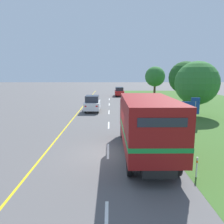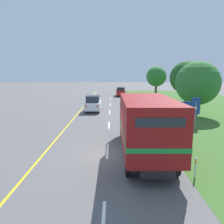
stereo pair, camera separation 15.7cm
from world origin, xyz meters
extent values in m
plane|color=#5B5959|center=(0.00, 0.00, 0.00)|extent=(200.00, 200.00, 0.00)
cube|color=#3D6628|center=(13.70, 14.46, 0.00)|extent=(20.00, 63.03, 0.01)
cube|color=yellow|center=(-3.70, 14.46, 0.00)|extent=(0.12, 63.03, 0.01)
cube|color=white|center=(0.00, 0.54, 0.00)|extent=(0.12, 2.60, 0.01)
cube|color=white|center=(0.00, 7.14, 0.00)|extent=(0.12, 2.60, 0.01)
cube|color=white|center=(0.00, 13.74, 0.00)|extent=(0.12, 2.60, 0.01)
cube|color=white|center=(0.00, 20.34, 0.00)|extent=(0.12, 2.60, 0.01)
cube|color=white|center=(0.00, 26.94, 0.00)|extent=(0.12, 2.60, 0.01)
cylinder|color=black|center=(1.00, 3.38, 0.50)|extent=(0.22, 1.00, 1.00)
cylinder|color=black|center=(3.19, 3.38, 0.50)|extent=(0.22, 1.00, 1.00)
cylinder|color=black|center=(1.00, -2.71, 0.50)|extent=(0.22, 1.00, 1.00)
cylinder|color=black|center=(3.19, -2.71, 0.50)|extent=(0.22, 1.00, 1.00)
cube|color=black|center=(2.09, 0.00, 0.68)|extent=(1.40, 8.12, 0.36)
cube|color=maroon|center=(2.09, -1.05, 2.11)|extent=(2.54, 6.02, 2.51)
cube|color=#198C38|center=(2.09, -1.05, 1.67)|extent=(2.56, 6.04, 0.20)
cube|color=#232833|center=(2.09, -4.07, 2.80)|extent=(1.91, 0.03, 0.36)
cube|color=maroon|center=(2.09, 3.01, 1.81)|extent=(2.44, 2.10, 1.90)
cube|color=#283342|center=(2.09, 4.07, 2.05)|extent=(2.16, 0.03, 0.85)
cylinder|color=black|center=(-2.76, 15.50, 0.33)|extent=(0.16, 0.66, 0.66)
cylinder|color=black|center=(-1.28, 15.50, 0.33)|extent=(0.16, 0.66, 0.66)
cylinder|color=black|center=(-2.76, 13.11, 0.33)|extent=(0.16, 0.66, 0.66)
cylinder|color=black|center=(-1.28, 13.11, 0.33)|extent=(0.16, 0.66, 0.66)
cube|color=white|center=(-2.02, 14.30, 0.77)|extent=(1.80, 3.86, 0.88)
cube|color=#282D38|center=(-2.02, 14.15, 1.59)|extent=(1.55, 2.12, 0.75)
cube|color=red|center=(-2.65, 12.36, 0.93)|extent=(0.20, 0.03, 0.14)
cube|color=red|center=(-1.39, 12.36, 0.93)|extent=(0.20, 0.03, 0.14)
cylinder|color=black|center=(1.27, 33.58, 0.33)|extent=(0.16, 0.66, 0.66)
cylinder|color=black|center=(2.75, 33.58, 0.33)|extent=(0.16, 0.66, 0.66)
cylinder|color=black|center=(1.27, 30.99, 0.33)|extent=(0.16, 0.66, 0.66)
cylinder|color=black|center=(2.75, 30.99, 0.33)|extent=(0.16, 0.66, 0.66)
cube|color=red|center=(2.01, 32.28, 0.74)|extent=(1.80, 4.18, 0.81)
cube|color=#282D38|center=(2.01, 32.12, 1.48)|extent=(1.55, 2.30, 0.69)
cube|color=red|center=(1.38, 30.18, 0.88)|extent=(0.20, 0.03, 0.14)
cube|color=red|center=(2.64, 30.18, 0.88)|extent=(0.20, 0.03, 0.14)
cylinder|color=#9E9EA3|center=(5.85, 6.50, 1.11)|extent=(0.09, 0.09, 2.23)
cylinder|color=#9E9EA3|center=(7.50, 6.50, 1.11)|extent=(0.09, 0.09, 2.23)
cube|color=navy|center=(6.68, 6.50, 1.67)|extent=(2.37, 0.06, 1.13)
cube|color=navy|center=(7.48, 6.50, 2.41)|extent=(0.76, 0.06, 0.32)
cube|color=silver|center=(6.68, 6.46, 1.67)|extent=(1.84, 0.02, 0.20)
cylinder|color=brown|center=(9.39, 11.27, 0.87)|extent=(0.33, 0.33, 1.73)
sphere|color=#2D702D|center=(9.39, 11.27, 3.58)|extent=(4.63, 4.63, 4.63)
cylinder|color=brown|center=(11.30, 20.62, 1.02)|extent=(0.32, 0.32, 2.05)
sphere|color=#1E511E|center=(11.30, 20.62, 3.97)|extent=(4.80, 4.80, 4.80)
cylinder|color=#4C3823|center=(8.44, 28.59, 1.27)|extent=(0.39, 0.39, 2.54)
sphere|color=#2D702D|center=(8.44, 28.59, 4.00)|extent=(3.67, 3.67, 3.67)
cylinder|color=white|center=(4.01, -2.90, 0.47)|extent=(0.07, 0.07, 0.95)
cylinder|color=orange|center=(4.01, -2.90, 0.74)|extent=(0.08, 0.08, 0.10)
camera|label=1|loc=(0.12, -12.06, 4.64)|focal=35.00mm
camera|label=2|loc=(0.28, -12.06, 4.64)|focal=35.00mm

